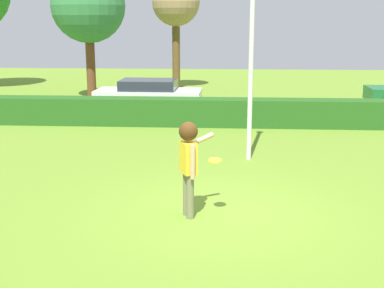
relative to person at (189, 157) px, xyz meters
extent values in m
plane|color=olive|center=(0.56, 0.21, -1.15)|extent=(60.00, 60.00, 0.00)
cylinder|color=#727351|center=(-0.05, 0.09, -0.73)|extent=(0.14, 0.14, 0.84)
cylinder|color=#727351|center=(0.03, -0.10, -0.73)|extent=(0.14, 0.14, 0.84)
cube|color=yellow|center=(-0.01, 0.00, -0.02)|extent=(0.35, 0.44, 0.58)
cylinder|color=tan|center=(0.15, 0.32, 0.22)|extent=(0.60, 0.33, 0.30)
cylinder|color=tan|center=(0.08, -0.22, -0.04)|extent=(0.09, 0.09, 0.62)
sphere|color=tan|center=(-0.01, 0.00, 0.44)|extent=(0.22, 0.22, 0.22)
sphere|color=#452A11|center=(-0.01, 0.00, 0.47)|extent=(0.35, 0.35, 0.35)
cylinder|color=yellow|center=(0.47, 0.02, -0.07)|extent=(0.25, 0.25, 0.05)
cylinder|color=silver|center=(1.27, 4.21, 1.60)|extent=(0.12, 0.12, 5.51)
cube|color=#24571A|center=(0.56, 8.66, -0.68)|extent=(23.75, 0.90, 0.94)
cube|color=white|center=(-2.46, 11.60, -0.58)|extent=(4.23, 1.78, 0.55)
cube|color=#2D333D|center=(-2.46, 11.60, -0.10)|extent=(2.23, 1.61, 0.40)
cylinder|color=black|center=(-0.97, 12.42, -0.85)|extent=(0.60, 0.11, 0.60)
cylinder|color=black|center=(-1.00, 10.72, -0.85)|extent=(0.60, 0.11, 0.60)
cylinder|color=black|center=(-3.91, 12.48, -0.85)|extent=(0.60, 0.11, 0.60)
cylinder|color=black|center=(-3.94, 10.78, -0.85)|extent=(0.60, 0.11, 0.60)
cylinder|color=black|center=(7.19, 13.84, -0.85)|extent=(0.60, 0.11, 0.60)
cylinder|color=brown|center=(-5.55, 14.60, 0.45)|extent=(0.41, 0.41, 3.21)
sphere|color=#347640|center=(-5.55, 14.60, 3.05)|extent=(3.31, 3.31, 3.31)
cylinder|color=brown|center=(-2.01, 18.64, 0.47)|extent=(0.41, 0.41, 3.25)
sphere|color=#9B7C55|center=(-2.01, 18.64, 3.33)|extent=(2.47, 2.47, 2.47)
camera|label=1|loc=(0.66, -9.17, 2.41)|focal=49.06mm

